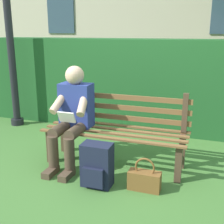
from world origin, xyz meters
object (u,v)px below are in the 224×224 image
at_px(park_bench, 117,128).
at_px(lamp_post, 7,8).
at_px(person_seated, 72,114).
at_px(handbag, 144,180).
at_px(backpack, 97,165).

height_order(park_bench, lamp_post, lamp_post).
bearing_deg(person_seated, handbag, 159.99).
height_order(park_bench, handbag, park_bench).
distance_m(backpack, handbag, 0.50).
bearing_deg(park_bench, person_seated, 20.07).
distance_m(park_bench, handbag, 0.77).
xyz_separation_m(park_bench, lamp_post, (2.06, -0.86, 1.45)).
bearing_deg(park_bench, handbag, 131.30).
relative_size(park_bench, person_seated, 1.45).
relative_size(backpack, handbag, 1.32).
distance_m(person_seated, handbag, 1.13).
height_order(person_seated, backpack, person_seated).
xyz_separation_m(park_bench, backpack, (0.02, 0.60, -0.21)).
distance_m(person_seated, backpack, 0.74).
bearing_deg(lamp_post, park_bench, 157.37).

